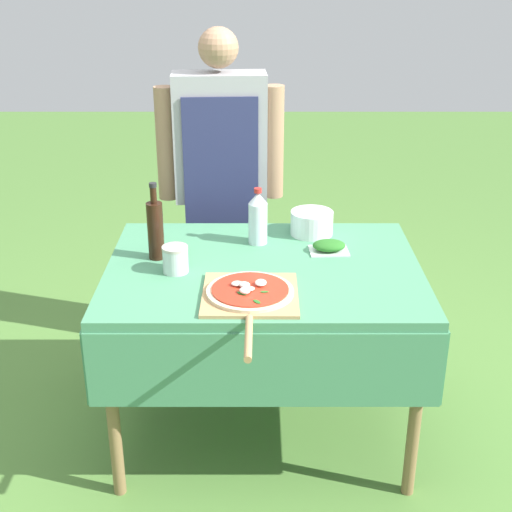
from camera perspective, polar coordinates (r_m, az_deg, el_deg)
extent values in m
plane|color=#517F38|center=(3.05, 0.38, -13.53)|extent=(12.00, 12.00, 0.00)
cube|color=#478960|center=(2.68, 0.42, -1.13)|extent=(1.18, 0.88, 0.04)
cube|color=#478960|center=(2.37, 0.52, -9.17)|extent=(1.18, 0.01, 0.28)
cube|color=#478960|center=(3.15, 0.32, -0.33)|extent=(1.18, 0.01, 0.28)
cube|color=#478960|center=(2.80, -11.81, -4.06)|extent=(0.01, 0.88, 0.28)
cube|color=#478960|center=(2.82, 12.57, -4.00)|extent=(0.01, 0.88, 0.28)
cylinder|color=olive|center=(2.59, -11.57, -12.19)|extent=(0.05, 0.05, 0.71)
cylinder|color=olive|center=(2.60, 12.47, -12.10)|extent=(0.05, 0.05, 0.71)
cylinder|color=olive|center=(3.22, -9.14, -4.26)|extent=(0.05, 0.05, 0.71)
cylinder|color=olive|center=(3.23, 9.76, -4.22)|extent=(0.05, 0.05, 0.71)
cylinder|color=#333D56|center=(3.47, -1.61, -1.28)|extent=(0.11, 0.11, 0.76)
cylinder|color=#333D56|center=(3.47, -4.10, -1.34)|extent=(0.11, 0.11, 0.76)
cube|color=#99999E|center=(3.24, -3.10, 9.44)|extent=(0.42, 0.20, 0.57)
cube|color=navy|center=(3.21, -2.99, 5.30)|extent=(0.33, 0.03, 0.83)
cylinder|color=#A37A5B|center=(3.26, 1.23, 9.08)|extent=(0.09, 0.09, 0.51)
cylinder|color=#A37A5B|center=(3.25, -7.41, 8.88)|extent=(0.09, 0.09, 0.51)
sphere|color=#A37A5B|center=(3.16, -3.26, 16.31)|extent=(0.17, 0.17, 0.17)
cube|color=tan|center=(2.44, -0.66, -3.11)|extent=(0.33, 0.33, 0.01)
cylinder|color=tan|center=(2.19, -0.79, -6.56)|extent=(0.03, 0.25, 0.02)
cylinder|color=beige|center=(2.44, -0.66, -2.86)|extent=(0.30, 0.30, 0.01)
cylinder|color=red|center=(2.43, -0.67, -2.68)|extent=(0.26, 0.26, 0.00)
ellipsoid|color=white|center=(2.45, 0.19, -2.15)|extent=(0.04, 0.05, 0.02)
ellipsoid|color=white|center=(2.44, -1.13, -2.32)|extent=(0.05, 0.05, 0.02)
ellipsoid|color=white|center=(2.45, -1.73, -2.22)|extent=(0.05, 0.04, 0.01)
ellipsoid|color=white|center=(2.40, -1.09, -2.78)|extent=(0.05, 0.05, 0.02)
ellipsoid|color=white|center=(2.42, -0.60, -2.64)|extent=(0.04, 0.04, 0.01)
ellipsoid|color=#286B23|center=(2.34, -0.12, -3.66)|extent=(0.03, 0.04, 0.00)
ellipsoid|color=#286B23|center=(2.40, -1.34, -3.01)|extent=(0.04, 0.04, 0.00)
ellipsoid|color=#286B23|center=(2.41, 0.44, -2.87)|extent=(0.03, 0.01, 0.00)
cylinder|color=black|center=(2.72, -8.24, 1.99)|extent=(0.06, 0.06, 0.22)
cylinder|color=black|center=(2.67, -8.42, 4.83)|extent=(0.02, 0.02, 0.06)
cylinder|color=#232326|center=(2.66, -8.47, 5.63)|extent=(0.03, 0.03, 0.02)
cylinder|color=silver|center=(2.84, -0.05, 2.63)|extent=(0.08, 0.08, 0.17)
cone|color=silver|center=(2.81, -0.05, 4.65)|extent=(0.08, 0.08, 0.05)
cylinder|color=#B22823|center=(2.80, -0.05, 5.27)|extent=(0.03, 0.03, 0.02)
cube|color=silver|center=(2.80, 5.64, 0.42)|extent=(0.16, 0.12, 0.01)
ellipsoid|color=#286B23|center=(2.80, 5.66, 0.86)|extent=(0.13, 0.10, 0.04)
cylinder|color=silver|center=(2.95, 4.28, 2.67)|extent=(0.18, 0.18, 0.10)
cylinder|color=silver|center=(2.62, -6.65, -0.37)|extent=(0.09, 0.09, 0.09)
cylinder|color=red|center=(2.63, -6.64, -0.64)|extent=(0.08, 0.08, 0.06)
cylinder|color=#B7B2A3|center=(2.60, -6.71, 0.64)|extent=(0.10, 0.10, 0.01)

